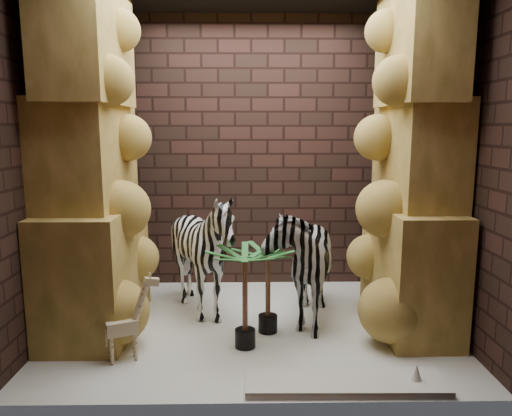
{
  "coord_description": "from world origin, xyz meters",
  "views": [
    {
      "loc": [
        -0.04,
        -4.14,
        1.79
      ],
      "look_at": [
        0.03,
        0.15,
        1.07
      ],
      "focal_mm": 33.59,
      "sensor_mm": 36.0,
      "label": 1
    }
  ],
  "objects_px": {
    "palm_front": "(268,289)",
    "surfboard": "(346,383)",
    "zebra_right": "(300,251)",
    "zebra_left": "(204,260)",
    "palm_back": "(245,298)",
    "giraffe_toy": "(122,318)"
  },
  "relations": [
    {
      "from": "zebra_right",
      "to": "surfboard",
      "type": "xyz_separation_m",
      "value": [
        0.2,
        -1.22,
        -0.63
      ]
    },
    {
      "from": "zebra_left",
      "to": "palm_back",
      "type": "xyz_separation_m",
      "value": [
        0.39,
        -0.67,
        -0.13
      ]
    },
    {
      "from": "palm_front",
      "to": "giraffe_toy",
      "type": "bearing_deg",
      "value": -155.31
    },
    {
      "from": "zebra_right",
      "to": "palm_front",
      "type": "relative_size",
      "value": 1.68
    },
    {
      "from": "surfboard",
      "to": "zebra_right",
      "type": "bearing_deg",
      "value": 100.01
    },
    {
      "from": "giraffe_toy",
      "to": "surfboard",
      "type": "xyz_separation_m",
      "value": [
        1.65,
        -0.4,
        -0.32
      ]
    },
    {
      "from": "palm_front",
      "to": "surfboard",
      "type": "xyz_separation_m",
      "value": [
        0.51,
        -0.93,
        -0.37
      ]
    },
    {
      "from": "palm_front",
      "to": "zebra_left",
      "type": "bearing_deg",
      "value": 148.28
    },
    {
      "from": "zebra_left",
      "to": "palm_front",
      "type": "relative_size",
      "value": 1.56
    },
    {
      "from": "giraffe_toy",
      "to": "palm_front",
      "type": "height_order",
      "value": "palm_front"
    },
    {
      "from": "palm_front",
      "to": "surfboard",
      "type": "height_order",
      "value": "palm_front"
    },
    {
      "from": "zebra_left",
      "to": "surfboard",
      "type": "height_order",
      "value": "zebra_left"
    },
    {
      "from": "zebra_right",
      "to": "surfboard",
      "type": "distance_m",
      "value": 1.39
    },
    {
      "from": "zebra_left",
      "to": "palm_front",
      "type": "bearing_deg",
      "value": -14.66
    },
    {
      "from": "zebra_left",
      "to": "palm_back",
      "type": "relative_size",
      "value": 1.45
    },
    {
      "from": "giraffe_toy",
      "to": "zebra_left",
      "type": "bearing_deg",
      "value": 35.36
    },
    {
      "from": "zebra_left",
      "to": "palm_back",
      "type": "height_order",
      "value": "zebra_left"
    },
    {
      "from": "giraffe_toy",
      "to": "palm_back",
      "type": "bearing_deg",
      "value": -9.66
    },
    {
      "from": "zebra_left",
      "to": "palm_back",
      "type": "distance_m",
      "value": 0.79
    },
    {
      "from": "palm_front",
      "to": "zebra_right",
      "type": "bearing_deg",
      "value": 44.02
    },
    {
      "from": "palm_front",
      "to": "surfboard",
      "type": "relative_size",
      "value": 0.56
    },
    {
      "from": "zebra_left",
      "to": "giraffe_toy",
      "type": "xyz_separation_m",
      "value": [
        -0.55,
        -0.89,
        -0.21
      ]
    }
  ]
}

